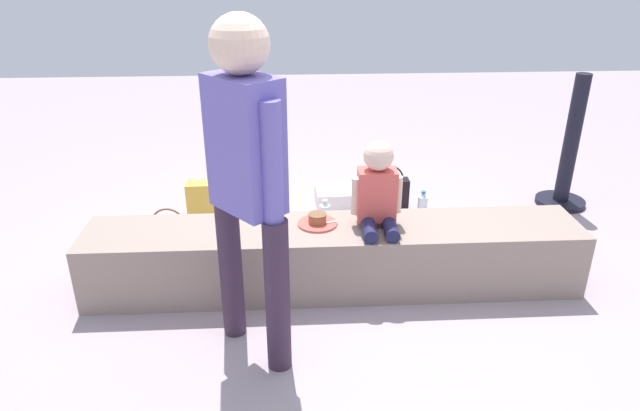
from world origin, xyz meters
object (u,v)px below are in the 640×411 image
(handbag_brown_canvas, at_px, (170,238))
(water_bottle_far_side, at_px, (325,213))
(gift_bag, at_px, (201,200))
(water_bottle_near_gift, at_px, (423,205))
(adult_standing, at_px, (246,167))
(party_cup_red, at_px, (435,243))
(cake_plate, at_px, (317,221))
(child_seated, at_px, (378,190))
(cake_box_white, at_px, (336,197))
(handbag_black_leather, at_px, (388,194))

(handbag_brown_canvas, bearing_deg, water_bottle_far_side, 20.00)
(gift_bag, height_order, water_bottle_far_side, gift_bag)
(water_bottle_near_gift, bearing_deg, gift_bag, 177.26)
(adult_standing, bearing_deg, party_cup_red, 39.60)
(cake_plate, bearing_deg, gift_bag, 130.66)
(handbag_brown_canvas, bearing_deg, cake_plate, -22.71)
(cake_plate, bearing_deg, party_cup_red, 23.57)
(child_seated, height_order, gift_bag, child_seated)
(water_bottle_near_gift, bearing_deg, child_seated, -118.77)
(child_seated, xyz_separation_m, water_bottle_far_side, (-0.23, 0.78, -0.50))
(gift_bag, xyz_separation_m, party_cup_red, (1.55, -0.57, -0.09))
(adult_standing, distance_m, party_cup_red, 1.68)
(cake_plate, xyz_separation_m, cake_box_white, (0.19, 1.06, -0.33))
(water_bottle_near_gift, bearing_deg, party_cup_red, -93.53)
(water_bottle_far_side, relative_size, handbag_black_leather, 0.53)
(adult_standing, xyz_separation_m, water_bottle_near_gift, (1.13, 1.41, -0.85))
(gift_bag, relative_size, cake_box_white, 1.06)
(handbag_black_leather, bearing_deg, cake_box_white, 163.43)
(cake_box_white, bearing_deg, gift_bag, -171.03)
(handbag_black_leather, bearing_deg, water_bottle_far_side, -156.44)
(party_cup_red, bearing_deg, handbag_brown_canvas, 178.47)
(cake_plate, distance_m, cake_box_white, 1.13)
(water_bottle_near_gift, height_order, handbag_black_leather, handbag_black_leather)
(party_cup_red, bearing_deg, adult_standing, -140.40)
(child_seated, bearing_deg, handbag_brown_canvas, 161.37)
(child_seated, relative_size, gift_bag, 1.56)
(child_seated, height_order, handbag_black_leather, child_seated)
(adult_standing, relative_size, cake_box_white, 5.30)
(gift_bag, bearing_deg, party_cup_red, -20.30)
(gift_bag, height_order, water_bottle_near_gift, gift_bag)
(party_cup_red, bearing_deg, water_bottle_far_side, 148.69)
(adult_standing, height_order, cake_plate, adult_standing)
(water_bottle_near_gift, distance_m, handbag_brown_canvas, 1.77)
(cake_box_white, bearing_deg, handbag_brown_canvas, -148.25)
(handbag_black_leather, bearing_deg, cake_plate, -120.78)
(party_cup_red, xyz_separation_m, cake_box_white, (-0.58, 0.73, 0.02))
(water_bottle_near_gift, bearing_deg, handbag_brown_canvas, -165.16)
(party_cup_red, bearing_deg, cake_box_white, 128.37)
(child_seated, distance_m, water_bottle_near_gift, 1.11)
(handbag_black_leather, height_order, handbag_brown_canvas, handbag_black_leather)
(handbag_black_leather, distance_m, handbag_brown_canvas, 1.59)
(child_seated, height_order, handbag_brown_canvas, child_seated)
(water_bottle_far_side, bearing_deg, adult_standing, -107.78)
(cake_box_white, bearing_deg, party_cup_red, -51.63)
(adult_standing, bearing_deg, handbag_brown_canvas, 121.40)
(adult_standing, xyz_separation_m, water_bottle_far_side, (0.42, 1.32, -0.85))
(child_seated, distance_m, cake_plate, 0.38)
(party_cup_red, bearing_deg, cake_plate, -156.43)
(gift_bag, bearing_deg, water_bottle_near_gift, -2.74)
(child_seated, relative_size, adult_standing, 0.31)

